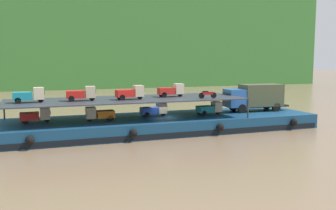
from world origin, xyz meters
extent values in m
plane|color=#7F664C|center=(0.00, 0.00, 0.00)|extent=(400.00, 400.00, 0.00)
cube|color=#387533|center=(0.00, 72.45, 17.21)|extent=(142.51, 26.22, 34.42)
cube|color=navy|center=(0.00, 0.00, 0.75)|extent=(32.76, 8.43, 1.50)
cube|color=black|center=(0.00, -4.24, 0.35)|extent=(32.11, 0.06, 0.50)
sphere|color=black|center=(-13.10, -4.44, 0.85)|extent=(0.75, 0.75, 0.75)
sphere|color=black|center=(-4.37, -4.44, 0.85)|extent=(0.75, 0.75, 0.75)
sphere|color=black|center=(4.37, -4.44, 0.85)|extent=(0.75, 0.75, 0.75)
sphere|color=black|center=(13.10, -4.44, 0.85)|extent=(0.75, 0.75, 0.75)
cube|color=#285BA3|center=(8.78, 0.51, 3.10)|extent=(2.08, 2.25, 2.00)
cube|color=#192833|center=(7.75, 0.54, 3.45)|extent=(0.12, 1.84, 0.60)
cube|color=#474C33|center=(12.18, 0.39, 3.35)|extent=(4.88, 2.47, 2.50)
cube|color=black|center=(12.18, 0.39, 2.05)|extent=(6.84, 1.62, 0.20)
cylinder|color=black|center=(9.22, 1.50, 2.00)|extent=(1.01, 0.31, 1.00)
cylinder|color=black|center=(9.15, -0.52, 2.00)|extent=(1.01, 0.31, 1.00)
cylinder|color=black|center=(13.66, 1.35, 2.00)|extent=(1.01, 0.31, 1.00)
cylinder|color=black|center=(13.58, -0.67, 2.00)|extent=(1.01, 0.31, 1.00)
cylinder|color=#2D333D|center=(7.90, 3.74, 2.50)|extent=(0.16, 0.16, 2.00)
cylinder|color=#2D333D|center=(7.90, -3.74, 2.50)|extent=(0.16, 0.16, 2.00)
cylinder|color=#2D333D|center=(-15.50, 3.74, 2.50)|extent=(0.16, 0.16, 2.00)
cube|color=#2D333D|center=(-3.80, 0.00, 3.45)|extent=(23.56, 7.63, 0.10)
cube|color=red|center=(-13.12, 0.54, 2.13)|extent=(1.70, 1.21, 0.70)
cube|color=beige|center=(-11.72, 0.54, 2.33)|extent=(0.90, 1.00, 1.10)
cube|color=#19232D|center=(-11.25, 0.53, 2.44)|extent=(0.04, 0.85, 0.38)
cylinder|color=black|center=(-11.57, 0.54, 1.78)|extent=(0.56, 0.14, 0.56)
cylinder|color=black|center=(-13.52, 0.01, 1.78)|extent=(0.56, 0.14, 0.56)
cylinder|color=black|center=(-13.51, 1.07, 1.78)|extent=(0.56, 0.14, 0.56)
cube|color=orange|center=(-6.15, -0.44, 2.13)|extent=(1.71, 1.22, 0.70)
cube|color=#C6B793|center=(-7.55, -0.46, 2.33)|extent=(0.91, 1.01, 1.10)
cube|color=#19232D|center=(-8.02, -0.47, 2.44)|extent=(0.05, 0.85, 0.38)
cylinder|color=black|center=(-7.70, -0.46, 1.78)|extent=(0.56, 0.15, 0.56)
cylinder|color=black|center=(-5.76, 0.09, 1.78)|extent=(0.56, 0.15, 0.56)
cylinder|color=black|center=(-5.75, -0.97, 1.78)|extent=(0.56, 0.15, 0.56)
cube|color=#1E47B7|center=(-1.39, 0.50, 2.13)|extent=(1.74, 1.26, 0.70)
cube|color=beige|center=(0.01, 0.55, 2.33)|extent=(0.93, 1.03, 1.10)
cube|color=#19232D|center=(0.48, 0.57, 2.44)|extent=(0.07, 0.85, 0.38)
cylinder|color=black|center=(0.16, 0.55, 1.78)|extent=(0.56, 0.16, 0.56)
cylinder|color=black|center=(-1.77, -0.04, 1.78)|extent=(0.56, 0.16, 0.56)
cylinder|color=black|center=(-1.81, 1.02, 1.78)|extent=(0.56, 0.16, 0.56)
cube|color=teal|center=(4.65, -0.41, 2.13)|extent=(1.74, 1.26, 0.70)
cube|color=beige|center=(6.05, -0.36, 2.33)|extent=(0.93, 1.03, 1.10)
cube|color=#19232D|center=(6.52, -0.34, 2.44)|extent=(0.07, 0.85, 0.38)
cylinder|color=black|center=(6.20, -0.35, 1.78)|extent=(0.56, 0.16, 0.56)
cylinder|color=black|center=(4.27, -0.95, 1.78)|extent=(0.56, 0.16, 0.56)
cylinder|color=black|center=(4.23, 0.11, 1.78)|extent=(0.56, 0.16, 0.56)
cube|color=teal|center=(-13.61, -0.25, 4.13)|extent=(1.73, 1.24, 0.70)
cube|color=beige|center=(-12.22, -0.22, 4.33)|extent=(0.92, 1.02, 1.10)
cube|color=#19232D|center=(-11.75, -0.21, 4.44)|extent=(0.06, 0.85, 0.38)
cylinder|color=black|center=(-12.07, -0.21, 3.78)|extent=(0.56, 0.15, 0.56)
cylinder|color=black|center=(-14.00, -0.79, 3.78)|extent=(0.56, 0.15, 0.56)
cylinder|color=black|center=(-14.03, 0.27, 3.78)|extent=(0.56, 0.15, 0.56)
cube|color=red|center=(-8.93, -0.23, 4.13)|extent=(1.77, 1.30, 0.70)
cube|color=#C6B793|center=(-7.53, -0.32, 4.33)|extent=(0.96, 1.05, 1.10)
cube|color=#19232D|center=(-7.06, -0.34, 4.44)|extent=(0.09, 0.85, 0.38)
cylinder|color=black|center=(-7.38, -0.32, 3.78)|extent=(0.57, 0.17, 0.56)
cylinder|color=black|center=(-9.36, -0.74, 3.78)|extent=(0.57, 0.17, 0.56)
cylinder|color=black|center=(-9.29, 0.32, 3.78)|extent=(0.57, 0.17, 0.56)
cube|color=red|center=(-4.23, -0.68, 4.13)|extent=(1.74, 1.26, 0.70)
cube|color=#C6B793|center=(-2.83, -0.63, 4.33)|extent=(0.94, 1.03, 1.10)
cube|color=#19232D|center=(-2.36, -0.61, 4.44)|extent=(0.07, 0.85, 0.38)
cylinder|color=black|center=(-2.68, -0.62, 3.78)|extent=(0.56, 0.16, 0.56)
cylinder|color=black|center=(-4.61, -1.23, 3.78)|extent=(0.56, 0.16, 0.56)
cylinder|color=black|center=(-4.65, -0.17, 3.78)|extent=(0.56, 0.16, 0.56)
cube|color=red|center=(0.57, 0.59, 4.13)|extent=(1.74, 1.25, 0.70)
cube|color=beige|center=(1.97, 0.55, 4.33)|extent=(0.93, 1.03, 1.10)
cube|color=#19232D|center=(2.44, 0.53, 4.44)|extent=(0.07, 0.85, 0.38)
cylinder|color=black|center=(2.12, 0.54, 3.78)|extent=(0.56, 0.16, 0.56)
cylinder|color=black|center=(0.15, 0.07, 3.78)|extent=(0.56, 0.16, 0.56)
cylinder|color=black|center=(0.18, 1.13, 3.78)|extent=(0.56, 0.16, 0.56)
cylinder|color=black|center=(4.66, -2.36, 3.80)|extent=(0.61, 0.16, 0.60)
cylinder|color=black|center=(3.37, -2.22, 3.80)|extent=(0.61, 0.16, 0.60)
cube|color=#B21919|center=(4.01, -2.29, 4.02)|extent=(1.11, 0.31, 0.28)
cube|color=black|center=(3.76, -2.26, 4.20)|extent=(0.62, 0.26, 0.12)
cylinder|color=#B2B2B7|center=(4.56, -2.35, 4.35)|extent=(0.10, 0.55, 0.04)
camera|label=1|loc=(-12.66, -36.36, 7.33)|focal=39.78mm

